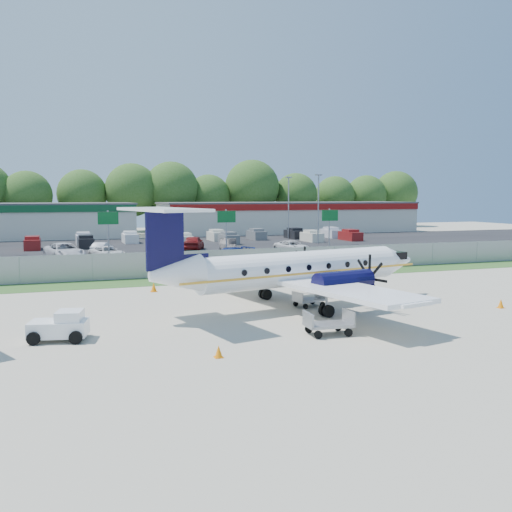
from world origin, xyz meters
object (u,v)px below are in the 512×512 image
object	(u,v)px
pushback_tug	(61,326)
baggage_cart_near	(309,299)
baggage_cart_far	(328,324)
aircraft	(295,269)

from	to	relation	value
pushback_tug	baggage_cart_near	size ratio (longest dim) A/B	1.41
pushback_tug	baggage_cart_far	distance (m)	11.80
pushback_tug	baggage_cart_near	xyz separation A→B (m)	(13.38, 3.30, -0.20)
aircraft	pushback_tug	xyz separation A→B (m)	(-12.55, -3.42, -1.57)
pushback_tug	baggage_cart_far	xyz separation A→B (m)	(11.41, -3.03, -0.12)
aircraft	baggage_cart_near	size ratio (longest dim) A/B	9.83
baggage_cart_near	aircraft	bearing A→B (deg)	171.84
pushback_tug	baggage_cart_far	size ratio (longest dim) A/B	1.25
baggage_cart_near	baggage_cart_far	xyz separation A→B (m)	(-1.97, -6.32, 0.09)
aircraft	baggage_cart_far	world-z (taller)	aircraft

